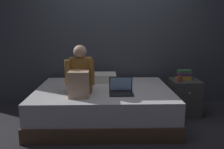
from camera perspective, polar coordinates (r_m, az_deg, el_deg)
The scene contains 9 objects.
ground_plane at distance 3.32m, azimuth 1.45°, elevation -13.11°, with size 8.00×8.00×0.00m, color #2D2D33.
wall_back at distance 4.21m, azimuth 0.68°, elevation 11.18°, with size 5.60×0.10×2.70m, color #424751.
bed at distance 3.50m, azimuth -2.09°, elevation -7.40°, with size 2.00×1.50×0.50m.
nightstand at distance 3.91m, azimuth 17.43°, elevation -5.31°, with size 0.44×0.46×0.56m.
person_sitting at distance 3.13m, azimuth -7.86°, elevation -0.28°, with size 0.39×0.44×0.66m.
laptop at distance 3.14m, azimuth 2.25°, elevation -3.77°, with size 0.32×0.23×0.22m.
pillow at distance 3.85m, azimuth -3.22°, elevation -0.73°, with size 0.56×0.36×0.13m, color silver.
book_stack at distance 3.88m, azimuth 17.39°, elevation -0.05°, with size 0.23×0.16×0.15m.
mug at distance 3.68m, azimuth 16.42°, elevation -1.06°, with size 0.08×0.08×0.09m, color #933833.
Camera 1 is at (-0.16, -3.00, 1.40)m, focal length 37.05 mm.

